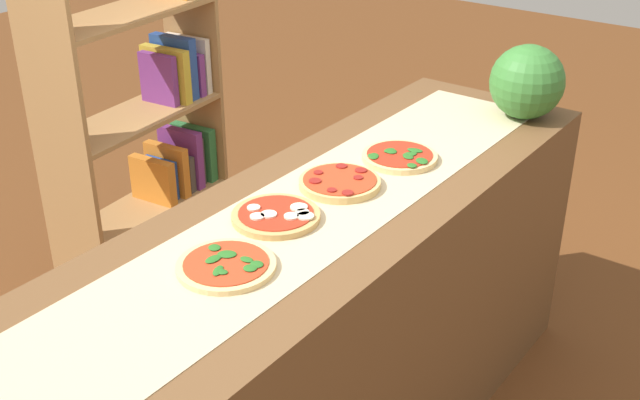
{
  "coord_description": "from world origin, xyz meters",
  "views": [
    {
      "loc": [
        -1.56,
        -1.15,
        1.96
      ],
      "look_at": [
        0.0,
        0.0,
        0.96
      ],
      "focal_mm": 44.8,
      "sensor_mm": 36.0,
      "label": 1
    }
  ],
  "objects_px": {
    "pizza_mozzarella_1": "(276,216)",
    "pizza_spinach_3": "(400,157)",
    "pizza_pepperoni_2": "(340,183)",
    "watermelon": "(527,82)",
    "pizza_spinach_0": "(226,265)",
    "bookshelf": "(155,129)"
  },
  "relations": [
    {
      "from": "pizza_mozzarella_1",
      "to": "pizza_spinach_3",
      "type": "xyz_separation_m",
      "value": [
        0.52,
        -0.06,
        0.0
      ]
    },
    {
      "from": "pizza_pepperoni_2",
      "to": "bookshelf",
      "type": "distance_m",
      "value": 1.21
    },
    {
      "from": "pizza_mozzarella_1",
      "to": "bookshelf",
      "type": "bearing_deg",
      "value": 62.27
    },
    {
      "from": "pizza_spinach_0",
      "to": "bookshelf",
      "type": "distance_m",
      "value": 1.48
    },
    {
      "from": "pizza_spinach_3",
      "to": "watermelon",
      "type": "xyz_separation_m",
      "value": [
        0.57,
        -0.16,
        0.12
      ]
    },
    {
      "from": "pizza_pepperoni_2",
      "to": "pizza_spinach_3",
      "type": "xyz_separation_m",
      "value": [
        0.26,
        -0.04,
        -0.0
      ]
    },
    {
      "from": "pizza_mozzarella_1",
      "to": "pizza_spinach_3",
      "type": "height_order",
      "value": "same"
    },
    {
      "from": "pizza_spinach_0",
      "to": "pizza_spinach_3",
      "type": "distance_m",
      "value": 0.78
    },
    {
      "from": "pizza_spinach_0",
      "to": "bookshelf",
      "type": "bearing_deg",
      "value": 54.24
    },
    {
      "from": "pizza_pepperoni_2",
      "to": "watermelon",
      "type": "height_order",
      "value": "watermelon"
    },
    {
      "from": "bookshelf",
      "to": "pizza_pepperoni_2",
      "type": "bearing_deg",
      "value": -106.05
    },
    {
      "from": "pizza_mozzarella_1",
      "to": "pizza_spinach_3",
      "type": "distance_m",
      "value": 0.53
    },
    {
      "from": "pizza_mozzarella_1",
      "to": "bookshelf",
      "type": "distance_m",
      "value": 1.29
    },
    {
      "from": "pizza_pepperoni_2",
      "to": "bookshelf",
      "type": "height_order",
      "value": "bookshelf"
    },
    {
      "from": "pizza_spinach_0",
      "to": "pizza_pepperoni_2",
      "type": "bearing_deg",
      "value": 4.09
    },
    {
      "from": "pizza_pepperoni_2",
      "to": "watermelon",
      "type": "xyz_separation_m",
      "value": [
        0.83,
        -0.2,
        0.11
      ]
    },
    {
      "from": "watermelon",
      "to": "bookshelf",
      "type": "bearing_deg",
      "value": 110.45
    },
    {
      "from": "watermelon",
      "to": "pizza_pepperoni_2",
      "type": "bearing_deg",
      "value": 166.6
    },
    {
      "from": "pizza_mozzarella_1",
      "to": "bookshelf",
      "type": "xyz_separation_m",
      "value": [
        0.59,
        1.12,
        -0.22
      ]
    },
    {
      "from": "pizza_mozzarella_1",
      "to": "pizza_spinach_3",
      "type": "relative_size",
      "value": 1.02
    },
    {
      "from": "pizza_pepperoni_2",
      "to": "pizza_spinach_3",
      "type": "bearing_deg",
      "value": -9.28
    },
    {
      "from": "pizza_spinach_0",
      "to": "pizza_pepperoni_2",
      "type": "xyz_separation_m",
      "value": [
        0.52,
        0.04,
        0.0
      ]
    }
  ]
}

